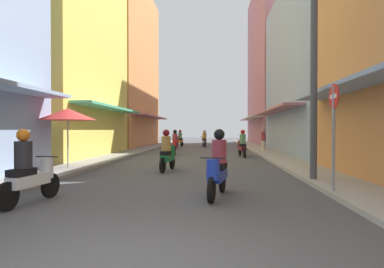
{
  "coord_description": "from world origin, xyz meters",
  "views": [
    {
      "loc": [
        1.06,
        -3.11,
        1.55
      ],
      "look_at": [
        -0.42,
        17.3,
        1.29
      ],
      "focal_mm": 29.31,
      "sensor_mm": 36.0,
      "label": 1
    }
  ],
  "objects_px": {
    "motorbike_white": "(30,171)",
    "motorbike_red": "(175,143)",
    "motorbike_green": "(167,152)",
    "vendor_umbrella": "(68,114)",
    "pedestrian_foreground": "(263,140)",
    "motorbike_orange": "(179,139)",
    "motorbike_blue": "(218,167)",
    "utility_pole": "(314,62)",
    "motorbike_maroon": "(242,145)",
    "motorbike_silver": "(204,139)",
    "street_sign_no_entry": "(334,123)"
  },
  "relations": [
    {
      "from": "motorbike_white",
      "to": "motorbike_red",
      "type": "relative_size",
      "value": 1.0
    },
    {
      "from": "motorbike_green",
      "to": "vendor_umbrella",
      "type": "height_order",
      "value": "vendor_umbrella"
    },
    {
      "from": "pedestrian_foreground",
      "to": "motorbike_white",
      "type": "bearing_deg",
      "value": -113.58
    },
    {
      "from": "motorbike_green",
      "to": "motorbike_orange",
      "type": "xyz_separation_m",
      "value": [
        -1.49,
        17.25,
        0.0
      ]
    },
    {
      "from": "motorbike_blue",
      "to": "utility_pole",
      "type": "distance_m",
      "value": 4.56
    },
    {
      "from": "motorbike_orange",
      "to": "utility_pole",
      "type": "xyz_separation_m",
      "value": [
        6.18,
        -19.55,
        2.86
      ]
    },
    {
      "from": "motorbike_maroon",
      "to": "motorbike_green",
      "type": "bearing_deg",
      "value": -117.41
    },
    {
      "from": "motorbike_blue",
      "to": "motorbike_silver",
      "type": "height_order",
      "value": "same"
    },
    {
      "from": "motorbike_silver",
      "to": "utility_pole",
      "type": "bearing_deg",
      "value": -78.51
    },
    {
      "from": "motorbike_green",
      "to": "utility_pole",
      "type": "distance_m",
      "value": 5.95
    },
    {
      "from": "motorbike_white",
      "to": "utility_pole",
      "type": "xyz_separation_m",
      "value": [
        6.77,
        3.15,
        2.86
      ]
    },
    {
      "from": "pedestrian_foreground",
      "to": "motorbike_silver",
      "type": "bearing_deg",
      "value": 132.06
    },
    {
      "from": "motorbike_white",
      "to": "motorbike_green",
      "type": "xyz_separation_m",
      "value": [
        2.09,
        5.45,
        0.0
      ]
    },
    {
      "from": "motorbike_silver",
      "to": "motorbike_orange",
      "type": "xyz_separation_m",
      "value": [
        -2.33,
        0.61,
        0.0
      ]
    },
    {
      "from": "motorbike_white",
      "to": "pedestrian_foreground",
      "type": "relative_size",
      "value": 1.09
    },
    {
      "from": "motorbike_blue",
      "to": "motorbike_orange",
      "type": "distance_m",
      "value": 21.96
    },
    {
      "from": "motorbike_silver",
      "to": "motorbike_red",
      "type": "height_order",
      "value": "same"
    },
    {
      "from": "motorbike_silver",
      "to": "vendor_umbrella",
      "type": "height_order",
      "value": "vendor_umbrella"
    },
    {
      "from": "motorbike_green",
      "to": "pedestrian_foreground",
      "type": "height_order",
      "value": "pedestrian_foreground"
    },
    {
      "from": "motorbike_maroon",
      "to": "motorbike_red",
      "type": "relative_size",
      "value": 1.0
    },
    {
      "from": "motorbike_blue",
      "to": "motorbike_orange",
      "type": "xyz_separation_m",
      "value": [
        -3.34,
        21.7,
        0.0
      ]
    },
    {
      "from": "motorbike_blue",
      "to": "street_sign_no_entry",
      "type": "xyz_separation_m",
      "value": [
        2.73,
        0.34,
        1.01
      ]
    },
    {
      "from": "motorbike_maroon",
      "to": "motorbike_white",
      "type": "distance_m",
      "value": 13.12
    },
    {
      "from": "motorbike_green",
      "to": "utility_pole",
      "type": "bearing_deg",
      "value": -26.14
    },
    {
      "from": "motorbike_green",
      "to": "vendor_umbrella",
      "type": "distance_m",
      "value": 4.12
    },
    {
      "from": "motorbike_maroon",
      "to": "utility_pole",
      "type": "relative_size",
      "value": 0.26
    },
    {
      "from": "motorbike_red",
      "to": "motorbike_orange",
      "type": "relative_size",
      "value": 1.03
    },
    {
      "from": "motorbike_maroon",
      "to": "motorbike_green",
      "type": "distance_m",
      "value": 7.3
    },
    {
      "from": "motorbike_white",
      "to": "pedestrian_foreground",
      "type": "distance_m",
      "value": 18.62
    },
    {
      "from": "motorbike_orange",
      "to": "pedestrian_foreground",
      "type": "distance_m",
      "value": 8.87
    },
    {
      "from": "motorbike_silver",
      "to": "motorbike_orange",
      "type": "bearing_deg",
      "value": 165.34
    },
    {
      "from": "motorbike_orange",
      "to": "utility_pole",
      "type": "bearing_deg",
      "value": -72.47
    },
    {
      "from": "utility_pole",
      "to": "street_sign_no_entry",
      "type": "bearing_deg",
      "value": -93.14
    },
    {
      "from": "motorbike_white",
      "to": "motorbike_silver",
      "type": "height_order",
      "value": "same"
    },
    {
      "from": "motorbike_maroon",
      "to": "motorbike_white",
      "type": "height_order",
      "value": "same"
    },
    {
      "from": "motorbike_green",
      "to": "motorbike_red",
      "type": "xyz_separation_m",
      "value": [
        -0.73,
        7.99,
        0.0
      ]
    },
    {
      "from": "motorbike_orange",
      "to": "pedestrian_foreground",
      "type": "relative_size",
      "value": 1.06
    },
    {
      "from": "motorbike_maroon",
      "to": "motorbike_blue",
      "type": "bearing_deg",
      "value": -97.86
    },
    {
      "from": "pedestrian_foreground",
      "to": "vendor_umbrella",
      "type": "xyz_separation_m",
      "value": [
        -9.21,
        -11.71,
        1.33
      ]
    },
    {
      "from": "pedestrian_foreground",
      "to": "utility_pole",
      "type": "distance_m",
      "value": 14.2
    },
    {
      "from": "vendor_umbrella",
      "to": "motorbike_silver",
      "type": "bearing_deg",
      "value": 74.35
    },
    {
      "from": "utility_pole",
      "to": "motorbike_orange",
      "type": "bearing_deg",
      "value": 107.53
    },
    {
      "from": "motorbike_green",
      "to": "motorbike_blue",
      "type": "bearing_deg",
      "value": -67.43
    },
    {
      "from": "motorbike_red",
      "to": "street_sign_no_entry",
      "type": "height_order",
      "value": "street_sign_no_entry"
    },
    {
      "from": "motorbike_green",
      "to": "utility_pole",
      "type": "xyz_separation_m",
      "value": [
        4.68,
        -2.3,
        2.86
      ]
    },
    {
      "from": "motorbike_blue",
      "to": "motorbike_maroon",
      "type": "height_order",
      "value": "same"
    },
    {
      "from": "motorbike_blue",
      "to": "motorbike_red",
      "type": "bearing_deg",
      "value": 101.71
    },
    {
      "from": "motorbike_orange",
      "to": "motorbike_green",
      "type": "bearing_deg",
      "value": -85.06
    },
    {
      "from": "motorbike_silver",
      "to": "vendor_umbrella",
      "type": "relative_size",
      "value": 0.75
    },
    {
      "from": "motorbike_silver",
      "to": "vendor_umbrella",
      "type": "distance_m",
      "value": 17.43
    }
  ]
}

